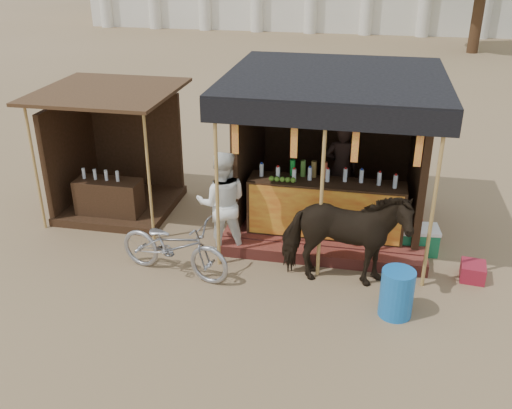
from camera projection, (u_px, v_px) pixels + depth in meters
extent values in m
plane|color=#846B4C|center=(233.00, 326.00, 7.80)|extent=(120.00, 120.00, 0.00)
cube|color=brown|center=(328.00, 215.00, 10.68)|extent=(3.40, 2.80, 0.22)
cube|color=brown|center=(320.00, 256.00, 9.31)|extent=(3.40, 0.35, 0.20)
cube|color=#381F14|center=(325.00, 208.00, 9.59)|extent=(2.60, 0.55, 0.95)
cube|color=#C04116|center=(324.00, 215.00, 9.34)|extent=(2.50, 0.02, 0.88)
cube|color=#381F14|center=(338.00, 125.00, 11.21)|extent=(3.00, 0.12, 2.50)
cube|color=#381F14|center=(250.00, 140.00, 10.37)|extent=(0.12, 2.50, 2.50)
cube|color=#381F14|center=(420.00, 152.00, 9.83)|extent=(0.12, 2.50, 2.50)
cube|color=black|center=(336.00, 76.00, 9.38)|extent=(3.60, 3.60, 0.06)
cube|color=black|center=(326.00, 117.00, 7.88)|extent=(3.60, 0.06, 0.36)
cylinder|color=tan|center=(217.00, 186.00, 8.70)|extent=(0.06, 0.06, 2.75)
cylinder|color=tan|center=(322.00, 195.00, 8.41)|extent=(0.06, 0.06, 2.75)
cylinder|color=tan|center=(434.00, 204.00, 8.12)|extent=(0.06, 0.06, 2.75)
cube|color=red|center=(235.00, 136.00, 8.30)|extent=(0.10, 0.02, 0.55)
cube|color=red|center=(294.00, 140.00, 8.14)|extent=(0.10, 0.02, 0.55)
cube|color=red|center=(355.00, 144.00, 7.98)|extent=(0.10, 0.02, 0.55)
cube|color=red|center=(419.00, 148.00, 7.83)|extent=(0.10, 0.02, 0.55)
imported|color=black|center=(341.00, 167.00, 10.35)|extent=(0.63, 0.45, 1.63)
cube|color=#381F14|center=(122.00, 205.00, 11.15)|extent=(2.00, 2.00, 0.15)
cube|color=#381F14|center=(137.00, 142.00, 11.58)|extent=(1.90, 0.10, 2.10)
cube|color=#381F14|center=(71.00, 155.00, 10.91)|extent=(0.10, 1.90, 2.10)
cube|color=#472D19|center=(107.00, 91.00, 10.09)|extent=(2.40, 2.40, 0.06)
cylinder|color=tan|center=(35.00, 168.00, 9.94)|extent=(0.05, 0.05, 2.35)
cylinder|color=tan|center=(149.00, 177.00, 9.56)|extent=(0.05, 0.05, 2.35)
cube|color=#381F14|center=(110.00, 200.00, 10.57)|extent=(1.20, 0.50, 0.80)
imported|color=black|center=(344.00, 238.00, 8.42)|extent=(1.91, 0.92, 1.59)
imported|color=#97989F|center=(174.00, 246.00, 8.81)|extent=(1.98, 1.05, 0.99)
imported|color=white|center=(222.00, 203.00, 9.32)|extent=(0.99, 0.85, 1.77)
cylinder|color=#1761B0|center=(397.00, 293.00, 7.89)|extent=(0.59, 0.59, 0.71)
cube|color=maroon|center=(473.00, 271.00, 8.82)|extent=(0.40, 0.44, 0.27)
cube|color=#197145|center=(418.00, 241.00, 9.56)|extent=(0.66, 0.48, 0.40)
cube|color=white|center=(420.00, 229.00, 9.46)|extent=(0.68, 0.50, 0.06)
cylinder|color=silver|center=(367.00, 0.00, 30.27)|extent=(0.70, 0.70, 3.60)
cylinder|color=silver|center=(426.00, 1.00, 29.73)|extent=(0.70, 0.70, 3.60)
cylinder|color=silver|center=(486.00, 2.00, 29.19)|extent=(0.70, 0.70, 3.60)
cylinder|color=#382314|center=(479.00, 7.00, 25.38)|extent=(0.50, 0.50, 4.00)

